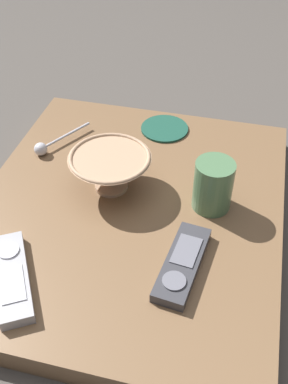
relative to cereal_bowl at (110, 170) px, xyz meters
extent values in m
plane|color=#47423D|center=(-0.05, 0.04, -0.09)|extent=(6.00, 6.00, 0.00)
cube|color=brown|center=(-0.05, 0.04, -0.07)|extent=(0.58, 0.67, 0.05)
cylinder|color=tan|center=(0.00, 0.00, -0.04)|extent=(0.07, 0.07, 0.01)
cone|color=tan|center=(0.00, 0.00, 0.00)|extent=(0.16, 0.16, 0.07)
torus|color=tan|center=(0.00, 0.00, 0.03)|extent=(0.16, 0.16, 0.01)
cylinder|color=#4C724C|center=(-0.20, 0.00, 0.01)|extent=(0.07, 0.07, 0.10)
cylinder|color=silver|center=(0.14, -0.13, -0.03)|extent=(0.07, 0.11, 0.01)
sphere|color=silver|center=(0.18, -0.07, -0.03)|extent=(0.03, 0.03, 0.03)
cube|color=#38383D|center=(-0.17, 0.17, -0.03)|extent=(0.07, 0.17, 0.02)
cylinder|color=slate|center=(-0.17, 0.21, -0.02)|extent=(0.04, 0.04, 0.00)
cube|color=slate|center=(-0.18, 0.14, -0.02)|extent=(0.05, 0.07, 0.00)
cube|color=#9E9EA3|center=(0.09, 0.26, -0.03)|extent=(0.14, 0.18, 0.02)
cylinder|color=silver|center=(0.11, 0.22, -0.02)|extent=(0.04, 0.04, 0.00)
cube|color=silver|center=(0.08, 0.28, -0.02)|extent=(0.07, 0.08, 0.00)
cylinder|color=#194738|center=(-0.06, -0.22, -0.04)|extent=(0.11, 0.11, 0.01)
camera|label=1|loc=(-0.23, 0.65, 0.57)|focal=43.31mm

